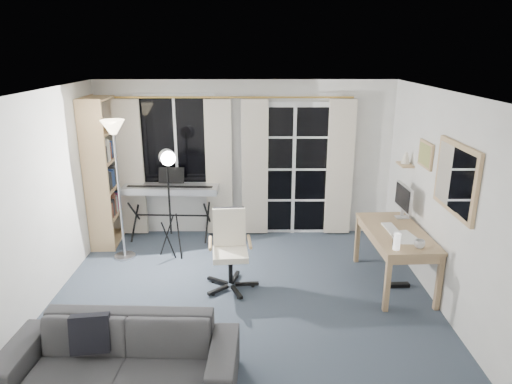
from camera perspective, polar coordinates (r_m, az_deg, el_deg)
floor at (r=5.64m, az=-1.68°, el=-12.79°), size 4.50×4.00×0.02m
window at (r=7.07m, az=-9.98°, el=6.38°), size 1.20×0.08×1.40m
french_door at (r=7.10m, az=4.71°, el=2.70°), size 1.32×0.09×2.11m
curtains at (r=6.97m, az=-2.51°, el=3.05°), size 3.60×0.07×2.13m
bookshelf at (r=7.18m, az=-18.65°, el=2.12°), size 0.40×1.04×2.19m
torchiere_lamp at (r=6.31m, az=-17.22°, el=5.18°), size 0.35×0.35×1.95m
keyboard_piano at (r=6.99m, az=-10.64°, el=0.21°), size 1.45×0.74×1.04m
studio_light at (r=6.17m, az=-10.94°, el=2.67°), size 0.36×0.37×1.60m
office_chair at (r=5.63m, az=-3.30°, el=-6.23°), size 0.66×0.67×0.97m
desk at (r=5.87m, az=17.11°, el=-5.45°), size 0.73×1.36×0.71m
monitor at (r=6.21m, az=17.96°, el=-0.75°), size 0.18×0.51×0.45m
desk_clutter at (r=5.68m, az=17.17°, el=-6.95°), size 0.40×0.82×0.90m
mug at (r=5.41m, az=19.78°, el=-6.03°), size 0.12×0.10×0.12m
wall_mirror at (r=5.13m, az=23.69°, el=1.53°), size 0.04×0.94×0.74m
framed_print at (r=5.93m, az=20.45°, el=4.40°), size 0.03×0.42×0.32m
wall_shelf at (r=6.41m, az=18.18°, el=3.78°), size 0.16×0.30×0.18m
sofa at (r=4.28m, az=-16.67°, el=-18.15°), size 2.01×0.66×0.78m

